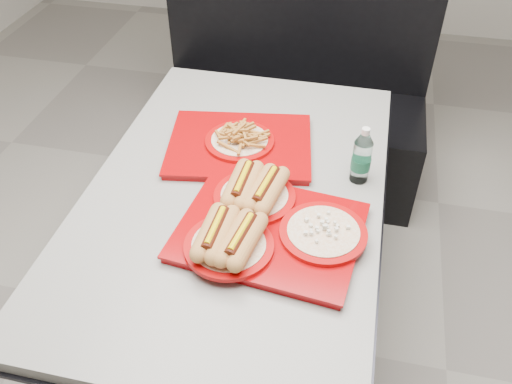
% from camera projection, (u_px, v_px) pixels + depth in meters
% --- Properties ---
extents(ground, '(6.00, 6.00, 0.00)m').
position_uv_depth(ground, '(240.00, 331.00, 2.17)').
color(ground, gray).
rests_on(ground, ground).
extents(diner_table, '(0.92, 1.42, 0.75)m').
position_uv_depth(diner_table, '(236.00, 227.00, 1.78)').
color(diner_table, black).
rests_on(diner_table, ground).
extents(booth_bench, '(1.30, 0.57, 1.35)m').
position_uv_depth(booth_bench, '(291.00, 103.00, 2.71)').
color(booth_bench, black).
rests_on(booth_bench, ground).
extents(tray_near, '(0.54, 0.46, 0.11)m').
position_uv_depth(tray_near, '(263.00, 223.00, 1.50)').
color(tray_near, '#930406').
rests_on(tray_near, diner_table).
extents(tray_far, '(0.53, 0.44, 0.09)m').
position_uv_depth(tray_far, '(240.00, 143.00, 1.81)').
color(tray_far, '#930406').
rests_on(tray_far, diner_table).
extents(water_bottle, '(0.06, 0.06, 0.19)m').
position_uv_depth(water_bottle, '(362.00, 158.00, 1.65)').
color(water_bottle, silver).
rests_on(water_bottle, diner_table).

